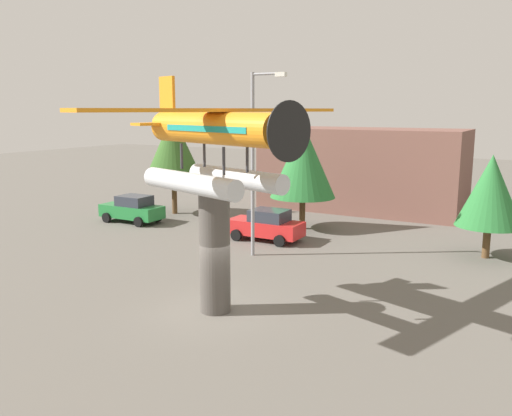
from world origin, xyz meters
name	(u,v)px	position (x,y,z in m)	size (l,w,h in m)	color
ground_plane	(216,311)	(0.00, 0.00, 0.00)	(140.00, 140.00, 0.00)	#605B54
display_pedestal	(215,252)	(0.00, 0.00, 2.21)	(1.10, 1.10, 4.42)	#4C4742
floatplane_monument	(216,143)	(0.12, -0.04, 6.09)	(7.20, 10.20, 4.00)	silver
car_near_green	(132,209)	(-13.25, 10.27, 0.88)	(4.20, 2.02, 1.76)	#237A38
car_mid_red	(266,225)	(-3.39, 10.22, 0.88)	(4.20, 2.02, 1.76)	red
streetlight_primary	(256,153)	(-2.36, 7.18, 5.12)	(1.84, 0.28, 8.94)	gray
storefront_building	(362,169)	(-1.85, 22.00, 2.93)	(14.26, 5.91, 5.87)	brown
tree_west	(173,147)	(-12.72, 13.98, 4.67)	(4.00, 4.00, 6.91)	brown
tree_east	(303,161)	(-2.87, 13.88, 4.15)	(3.94, 3.94, 6.35)	brown
tree_center_back	(491,191)	(7.72, 12.41, 3.32)	(3.15, 3.15, 5.09)	brown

